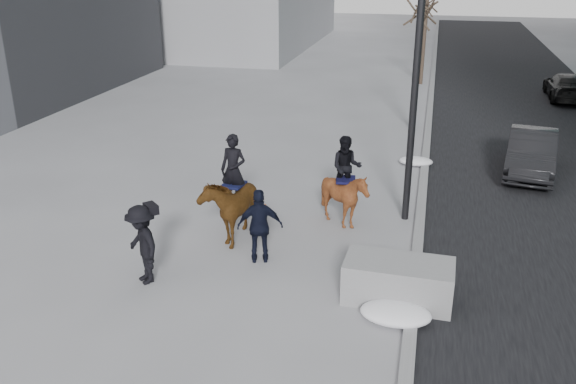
% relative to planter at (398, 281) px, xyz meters
% --- Properties ---
extents(ground, '(120.00, 120.00, 0.00)m').
position_rel_planter_xyz_m(ground, '(-2.68, 0.42, -0.43)').
color(ground, gray).
rests_on(ground, ground).
extents(road, '(8.00, 90.00, 0.01)m').
position_rel_planter_xyz_m(road, '(4.32, 10.42, -0.43)').
color(road, black).
rests_on(road, ground).
extents(curb, '(0.25, 90.00, 0.12)m').
position_rel_planter_xyz_m(curb, '(0.32, 10.42, -0.37)').
color(curb, gray).
rests_on(curb, ground).
extents(planter, '(2.21, 1.16, 0.87)m').
position_rel_planter_xyz_m(planter, '(0.00, 0.00, 0.00)').
color(planter, gray).
rests_on(planter, ground).
extents(car_near, '(2.02, 4.27, 1.35)m').
position_rel_planter_xyz_m(car_near, '(3.58, 8.74, 0.24)').
color(car_near, black).
rests_on(car_near, ground).
extents(car_far, '(1.86, 4.34, 1.25)m').
position_rel_planter_xyz_m(car_far, '(6.59, 20.08, 0.19)').
color(car_far, black).
rests_on(car_far, ground).
extents(tree_near, '(1.20, 1.20, 5.44)m').
position_rel_planter_xyz_m(tree_near, '(-0.28, 12.82, 2.29)').
color(tree_near, '#34281F').
rests_on(tree_near, ground).
extents(tree_far, '(1.20, 1.20, 4.93)m').
position_rel_planter_xyz_m(tree_far, '(-0.28, 22.17, 2.03)').
color(tree_far, '#3C3023').
rests_on(tree_far, ground).
extents(mounted_left, '(1.17, 2.11, 2.59)m').
position_rel_planter_xyz_m(mounted_left, '(-4.18, 2.08, 0.53)').
color(mounted_left, '#482A0E').
rests_on(mounted_left, ground).
extents(mounted_right, '(1.41, 1.55, 2.36)m').
position_rel_planter_xyz_m(mounted_right, '(-1.60, 3.36, 0.51)').
color(mounted_right, '#502010').
rests_on(mounted_right, ground).
extents(feeder, '(1.11, 0.99, 1.75)m').
position_rel_planter_xyz_m(feeder, '(-3.17, 0.96, 0.44)').
color(feeder, black).
rests_on(feeder, ground).
extents(camera_crew, '(1.28, 1.24, 1.75)m').
position_rel_planter_xyz_m(camera_crew, '(-5.33, -0.50, 0.45)').
color(camera_crew, black).
rests_on(camera_crew, ground).
extents(lamppost, '(0.25, 2.27, 9.09)m').
position_rel_planter_xyz_m(lamppost, '(-0.08, 4.35, 4.56)').
color(lamppost, black).
rests_on(lamppost, ground).
extents(snow_piles, '(1.37, 10.20, 0.35)m').
position_rel_planter_xyz_m(snow_piles, '(0.02, 2.40, -0.27)').
color(snow_piles, white).
rests_on(snow_piles, ground).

